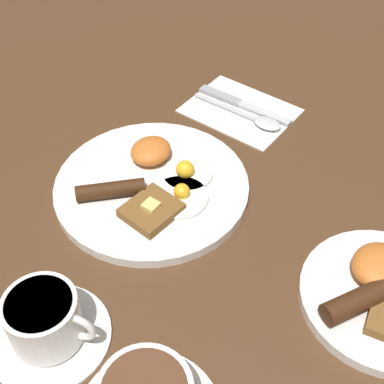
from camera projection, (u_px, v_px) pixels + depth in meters
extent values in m
plane|color=#4C301C|center=(152.00, 190.00, 0.78)|extent=(3.00, 3.00, 0.00)
cylinder|color=white|center=(152.00, 187.00, 0.78)|extent=(0.28, 0.28, 0.01)
cylinder|color=white|center=(188.00, 174.00, 0.78)|extent=(0.07, 0.07, 0.01)
sphere|color=yellow|center=(185.00, 170.00, 0.77)|extent=(0.03, 0.03, 0.03)
cylinder|color=white|center=(181.00, 196.00, 0.75)|extent=(0.08, 0.08, 0.01)
sphere|color=yellow|center=(182.00, 192.00, 0.74)|extent=(0.02, 0.02, 0.02)
ellipsoid|color=orange|center=(151.00, 151.00, 0.80)|extent=(0.06, 0.06, 0.03)
cylinder|color=#3C200F|center=(111.00, 190.00, 0.75)|extent=(0.09, 0.08, 0.02)
cube|color=brown|center=(151.00, 210.00, 0.73)|extent=(0.07, 0.07, 0.01)
cube|color=#F4E072|center=(151.00, 205.00, 0.72)|extent=(0.02, 0.02, 0.01)
cylinder|color=white|center=(384.00, 298.00, 0.64)|extent=(0.20, 0.20, 0.01)
ellipsoid|color=orange|center=(379.00, 266.00, 0.65)|extent=(0.07, 0.06, 0.03)
cylinder|color=#402211|center=(358.00, 301.00, 0.62)|extent=(0.09, 0.06, 0.03)
cylinder|color=white|center=(50.00, 335.00, 0.61)|extent=(0.14, 0.14, 0.01)
cylinder|color=white|center=(44.00, 319.00, 0.59)|extent=(0.08, 0.08, 0.06)
cylinder|color=#56331E|center=(38.00, 304.00, 0.57)|extent=(0.07, 0.07, 0.00)
torus|color=white|center=(78.00, 327.00, 0.58)|extent=(0.02, 0.04, 0.04)
cube|color=white|center=(240.00, 110.00, 0.92)|extent=(0.14, 0.18, 0.01)
cube|color=silver|center=(264.00, 113.00, 0.90)|extent=(0.02, 0.10, 0.00)
cube|color=#9E9EA3|center=(220.00, 95.00, 0.94)|extent=(0.02, 0.08, 0.01)
ellipsoid|color=silver|center=(267.00, 123.00, 0.88)|extent=(0.03, 0.05, 0.01)
cube|color=silver|center=(225.00, 106.00, 0.92)|extent=(0.01, 0.12, 0.00)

